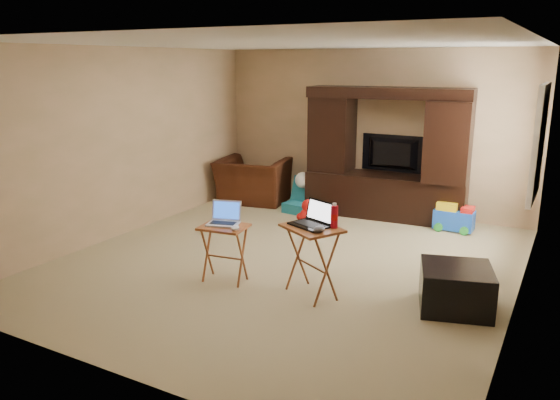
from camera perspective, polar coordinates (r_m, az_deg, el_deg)
The scene contains 22 objects.
floor at distance 6.53m, azimuth 0.85°, elevation -6.44°, with size 5.50×5.50×0.00m, color #C8BA8A.
ceiling at distance 6.10m, azimuth 0.94°, elevation 16.08°, with size 5.50×5.50×0.00m, color silver.
wall_back at distance 8.69m, azimuth 9.48°, elevation 7.11°, with size 5.00×5.00×0.00m, color tan.
wall_front at distance 4.03m, azimuth -17.75°, elevation -1.67°, with size 5.00×5.00×0.00m, color tan.
wall_left at distance 7.67m, azimuth -15.92°, elevation 5.82°, with size 5.50×5.50×0.00m, color tan.
wall_right at distance 5.51m, azimuth 24.55°, elevation 1.88°, with size 5.50×5.50×0.00m, color tan.
window_pane at distance 7.01m, azimuth 25.60°, elevation 5.44°, with size 1.20×1.20×0.00m, color white.
window_frame at distance 7.01m, azimuth 25.44°, elevation 5.46°, with size 0.06×1.14×1.34m, color white.
entertainment_center at distance 8.31m, azimuth 11.08°, elevation 4.78°, with size 2.38×0.59×1.95m, color black.
television at distance 8.53m, azimuth 11.56°, elevation 4.73°, with size 0.99×0.13×0.57m, color black.
recliner at distance 9.17m, azimuth -2.80°, elevation 2.03°, with size 1.12×0.98×0.73m, color #431E0E.
child_rocker at distance 8.54m, azimuth 2.04°, elevation 0.51°, with size 0.41×0.47×0.55m, color #176B82, non-canonical shape.
plush_toy at distance 7.88m, azimuth 2.94°, elevation -1.28°, with size 0.35×0.29×0.39m, color red, non-canonical shape.
push_toy at distance 8.01m, azimuth 17.75°, elevation -1.63°, with size 0.55×0.39×0.41m, color blue, non-canonical shape.
ottoman at distance 5.53m, azimuth 17.88°, elevation -8.76°, with size 0.65×0.65×0.42m, color black.
tray_table_left at distance 5.90m, azimuth -5.82°, elevation -5.59°, with size 0.48×0.38×0.62m, color #984924.
tray_table_right at distance 5.51m, azimuth 3.32°, elevation -6.42°, with size 0.56×0.45×0.72m, color brown.
laptop_left at distance 5.81m, azimuth -6.01°, elevation -1.45°, with size 0.33×0.27×0.24m, color silver.
laptop_right at distance 5.40m, azimuth 3.10°, elevation -1.49°, with size 0.38×0.31×0.24m, color black.
mouse_left at distance 5.64m, azimuth -4.72°, elevation -2.91°, with size 0.08×0.13×0.05m, color white.
mouse_right at distance 5.23m, azimuth 4.10°, elevation -3.05°, with size 0.09×0.15×0.06m, color #3D3D42.
water_bottle at distance 5.36m, azimuth 5.69°, elevation -1.76°, with size 0.07×0.07×0.22m, color red.
Camera 1 is at (2.86, -5.39, 2.31)m, focal length 35.00 mm.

